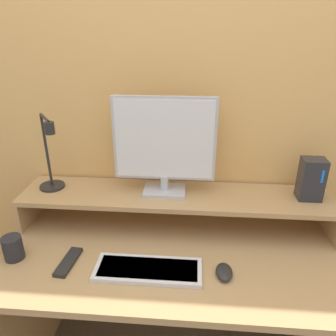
% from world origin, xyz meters
% --- Properties ---
extents(wall_back, '(6.00, 0.05, 2.50)m').
position_xyz_m(wall_back, '(0.00, 0.71, 1.25)').
color(wall_back, '#E5AD60').
rests_on(wall_back, ground_plane).
extents(desk, '(1.40, 0.68, 0.73)m').
position_xyz_m(desk, '(0.00, 0.34, 0.53)').
color(desk, tan).
rests_on(desk, ground_plane).
extents(monitor_shelf, '(1.40, 0.27, 0.16)m').
position_xyz_m(monitor_shelf, '(0.00, 0.54, 0.87)').
color(monitor_shelf, tan).
rests_on(monitor_shelf, desk).
extents(monitor, '(0.44, 0.13, 0.44)m').
position_xyz_m(monitor, '(-0.05, 0.55, 1.13)').
color(monitor, '#BCBCC1').
rests_on(monitor, monitor_shelf).
extents(desk_lamp, '(0.16, 0.19, 0.36)m').
position_xyz_m(desk_lamp, '(-0.56, 0.53, 1.03)').
color(desk_lamp, black).
rests_on(desk_lamp, monitor_shelf).
extents(router_dock, '(0.10, 0.08, 0.19)m').
position_xyz_m(router_dock, '(0.58, 0.55, 0.99)').
color(router_dock, '#28282D').
rests_on(router_dock, monitor_shelf).
extents(keyboard, '(0.41, 0.15, 0.02)m').
position_xyz_m(keyboard, '(-0.08, 0.21, 0.74)').
color(keyboard, silver).
rests_on(keyboard, desk).
extents(mouse, '(0.06, 0.10, 0.03)m').
position_xyz_m(mouse, '(0.20, 0.22, 0.75)').
color(mouse, black).
rests_on(mouse, desk).
extents(remote_control, '(0.06, 0.17, 0.02)m').
position_xyz_m(remote_control, '(-0.40, 0.23, 0.74)').
color(remote_control, black).
rests_on(remote_control, desk).
extents(mug, '(0.08, 0.08, 0.10)m').
position_xyz_m(mug, '(-0.63, 0.25, 0.78)').
color(mug, '#232328').
rests_on(mug, desk).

